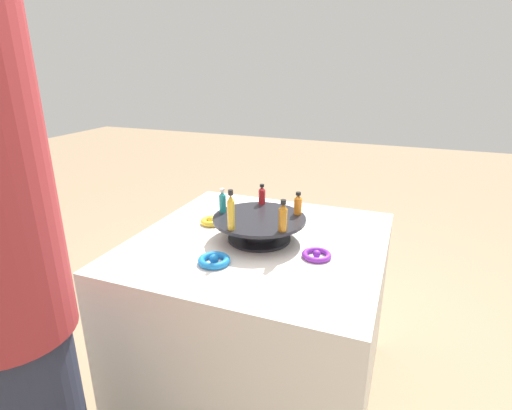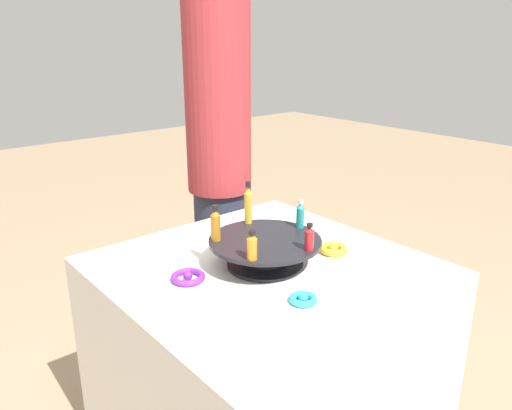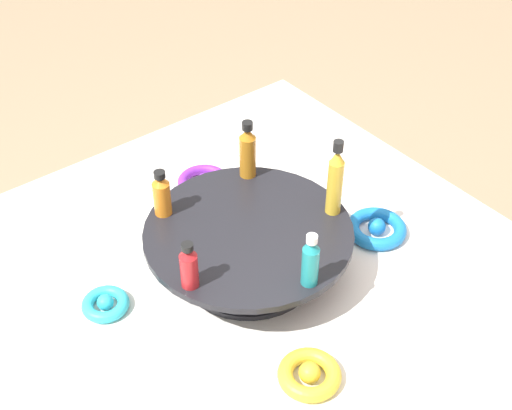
{
  "view_description": "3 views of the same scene",
  "coord_description": "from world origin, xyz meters",
  "px_view_note": "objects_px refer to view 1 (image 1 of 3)",
  "views": [
    {
      "loc": [
        -0.5,
        1.32,
        1.38
      ],
      "look_at": [
        0.01,
        0.02,
        0.88
      ],
      "focal_mm": 28.0,
      "sensor_mm": 36.0,
      "label": 1
    },
    {
      "loc": [
        -0.95,
        -1.08,
        1.43
      ],
      "look_at": [
        0.05,
        0.11,
        0.89
      ],
      "focal_mm": 35.0,
      "sensor_mm": 36.0,
      "label": 2
    },
    {
      "loc": [
        0.71,
        -0.54,
        1.62
      ],
      "look_at": [
        0.01,
        0.01,
        0.87
      ],
      "focal_mm": 50.0,
      "sensor_mm": 36.0,
      "label": 3
    }
  ],
  "objects_px": {
    "bottle_amber": "(283,217)",
    "ribbon_bow_gold": "(212,221)",
    "bottle_gold": "(231,211)",
    "person_figure": "(3,279)",
    "ribbon_bow_teal": "(295,218)",
    "display_stand": "(259,226)",
    "bottle_red": "(262,195)",
    "bottle_orange": "(298,204)",
    "ribbon_bow_purple": "(317,255)",
    "ribbon_bow_blue": "(214,260)",
    "bottle_teal": "(223,201)"
  },
  "relations": [
    {
      "from": "bottle_teal",
      "to": "bottle_gold",
      "type": "xyz_separation_m",
      "value": [
        -0.1,
        0.15,
        0.02
      ]
    },
    {
      "from": "ribbon_bow_teal",
      "to": "person_figure",
      "type": "distance_m",
      "value": 1.1
    },
    {
      "from": "bottle_gold",
      "to": "bottle_teal",
      "type": "bearing_deg",
      "value": -55.28
    },
    {
      "from": "bottle_amber",
      "to": "person_figure",
      "type": "xyz_separation_m",
      "value": [
        0.5,
        0.66,
        0.01
      ]
    },
    {
      "from": "bottle_teal",
      "to": "bottle_gold",
      "type": "distance_m",
      "value": 0.18
    },
    {
      "from": "bottle_red",
      "to": "bottle_teal",
      "type": "height_order",
      "value": "bottle_teal"
    },
    {
      "from": "bottle_red",
      "to": "person_figure",
      "type": "relative_size",
      "value": 0.05
    },
    {
      "from": "ribbon_bow_blue",
      "to": "person_figure",
      "type": "bearing_deg",
      "value": 59.34
    },
    {
      "from": "bottle_gold",
      "to": "ribbon_bow_blue",
      "type": "relative_size",
      "value": 1.31
    },
    {
      "from": "bottle_orange",
      "to": "ribbon_bow_purple",
      "type": "xyz_separation_m",
      "value": [
        -0.12,
        0.16,
        -0.12
      ]
    },
    {
      "from": "bottle_orange",
      "to": "display_stand",
      "type": "bearing_deg",
      "value": 34.72
    },
    {
      "from": "bottle_teal",
      "to": "bottle_orange",
      "type": "relative_size",
      "value": 1.1
    },
    {
      "from": "ribbon_bow_teal",
      "to": "ribbon_bow_gold",
      "type": "bearing_deg",
      "value": 28.3
    },
    {
      "from": "bottle_gold",
      "to": "ribbon_bow_teal",
      "type": "bearing_deg",
      "value": -107.68
    },
    {
      "from": "bottle_gold",
      "to": "ribbon_bow_gold",
      "type": "height_order",
      "value": "bottle_gold"
    },
    {
      "from": "display_stand",
      "to": "ribbon_bow_blue",
      "type": "xyz_separation_m",
      "value": [
        0.07,
        0.24,
        -0.04
      ]
    },
    {
      "from": "display_stand",
      "to": "bottle_orange",
      "type": "distance_m",
      "value": 0.17
    },
    {
      "from": "bottle_red",
      "to": "person_figure",
      "type": "height_order",
      "value": "person_figure"
    },
    {
      "from": "bottle_gold",
      "to": "ribbon_bow_purple",
      "type": "relative_size",
      "value": 1.4
    },
    {
      "from": "ribbon_bow_blue",
      "to": "ribbon_bow_teal",
      "type": "bearing_deg",
      "value": -106.7
    },
    {
      "from": "bottle_red",
      "to": "ribbon_bow_teal",
      "type": "height_order",
      "value": "bottle_red"
    },
    {
      "from": "bottle_orange",
      "to": "ribbon_bow_blue",
      "type": "height_order",
      "value": "bottle_orange"
    },
    {
      "from": "ribbon_bow_teal",
      "to": "ribbon_bow_purple",
      "type": "relative_size",
      "value": 0.76
    },
    {
      "from": "person_figure",
      "to": "display_stand",
      "type": "bearing_deg",
      "value": -0.0
    },
    {
      "from": "bottle_red",
      "to": "ribbon_bow_purple",
      "type": "xyz_separation_m",
      "value": [
        -0.29,
        0.22,
        -0.12
      ]
    },
    {
      "from": "bottle_amber",
      "to": "ribbon_bow_gold",
      "type": "bearing_deg",
      "value": -24.45
    },
    {
      "from": "display_stand",
      "to": "ribbon_bow_gold",
      "type": "distance_m",
      "value": 0.26
    },
    {
      "from": "ribbon_bow_blue",
      "to": "person_figure",
      "type": "xyz_separation_m",
      "value": [
        0.3,
        0.51,
        0.14
      ]
    },
    {
      "from": "bottle_orange",
      "to": "bottle_teal",
      "type": "bearing_deg",
      "value": 16.72
    },
    {
      "from": "bottle_orange",
      "to": "bottle_amber",
      "type": "bearing_deg",
      "value": 88.72
    },
    {
      "from": "bottle_orange",
      "to": "person_figure",
      "type": "bearing_deg",
      "value": 59.17
    },
    {
      "from": "bottle_gold",
      "to": "person_figure",
      "type": "xyz_separation_m",
      "value": [
        0.33,
        0.61,
        -0.0
      ]
    },
    {
      "from": "display_stand",
      "to": "ribbon_bow_teal",
      "type": "distance_m",
      "value": 0.26
    },
    {
      "from": "bottle_gold",
      "to": "ribbon_bow_teal",
      "type": "distance_m",
      "value": 0.43
    },
    {
      "from": "display_stand",
      "to": "bottle_red",
      "type": "bearing_deg",
      "value": -73.28
    },
    {
      "from": "bottle_teal",
      "to": "bottle_orange",
      "type": "height_order",
      "value": "bottle_teal"
    },
    {
      "from": "ribbon_bow_teal",
      "to": "ribbon_bow_purple",
      "type": "xyz_separation_m",
      "value": [
        -0.17,
        0.32,
        -0.0
      ]
    },
    {
      "from": "ribbon_bow_gold",
      "to": "ribbon_bow_blue",
      "type": "bearing_deg",
      "value": 118.3
    },
    {
      "from": "bottle_red",
      "to": "person_figure",
      "type": "bearing_deg",
      "value": 69.79
    },
    {
      "from": "ribbon_bow_teal",
      "to": "bottle_amber",
      "type": "bearing_deg",
      "value": 98.38
    },
    {
      "from": "ribbon_bow_teal",
      "to": "display_stand",
      "type": "bearing_deg",
      "value": 73.3
    },
    {
      "from": "display_stand",
      "to": "ribbon_bow_gold",
      "type": "bearing_deg",
      "value": -16.7
    },
    {
      "from": "bottle_red",
      "to": "bottle_amber",
      "type": "height_order",
      "value": "bottle_amber"
    },
    {
      "from": "bottle_gold",
      "to": "bottle_orange",
      "type": "relative_size",
      "value": 1.66
    },
    {
      "from": "bottle_gold",
      "to": "bottle_amber",
      "type": "bearing_deg",
      "value": -163.28
    },
    {
      "from": "ribbon_bow_purple",
      "to": "bottle_teal",
      "type": "bearing_deg",
      "value": -10.89
    },
    {
      "from": "ribbon_bow_purple",
      "to": "person_figure",
      "type": "xyz_separation_m",
      "value": [
        0.62,
        0.68,
        0.14
      ]
    },
    {
      "from": "display_stand",
      "to": "ribbon_bow_blue",
      "type": "bearing_deg",
      "value": 73.3
    },
    {
      "from": "bottle_amber",
      "to": "ribbon_bow_purple",
      "type": "relative_size",
      "value": 1.1
    },
    {
      "from": "bottle_teal",
      "to": "ribbon_bow_teal",
      "type": "height_order",
      "value": "bottle_teal"
    }
  ]
}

